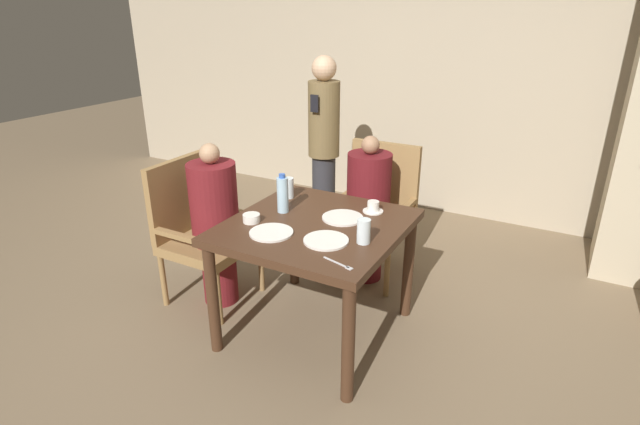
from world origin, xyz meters
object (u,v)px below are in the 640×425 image
diner_in_left_chair (216,224)px  glass_tall_near (364,231)px  diner_in_far_chair (368,208)px  chair_far_side (376,207)px  teacup_with_saucer (373,207)px  glass_tall_mid (288,188)px  bowl_small (251,218)px  plate_main_left (326,240)px  water_bottle (283,194)px  plate_main_right (271,233)px  plate_dessert_center (343,218)px  chair_left_side (199,228)px  standing_host (324,143)px

diner_in_left_chair → glass_tall_near: size_ratio=8.41×
diner_in_far_chair → glass_tall_near: bearing=-68.4°
chair_far_side → diner_in_far_chair: size_ratio=0.89×
teacup_with_saucer → glass_tall_near: 0.45m
teacup_with_saucer → glass_tall_mid: (-0.60, -0.04, 0.04)m
diner_in_left_chair → bowl_small: bearing=-21.2°
diner_in_far_chair → plate_main_left: size_ratio=4.47×
diner_in_far_chair → water_bottle: bearing=-110.1°
diner_in_far_chair → bowl_small: diner_in_far_chair is taller
diner_in_far_chair → glass_tall_near: (0.35, -0.90, 0.25)m
glass_tall_near → glass_tall_mid: size_ratio=1.00×
plate_main_right → plate_dessert_center: (0.26, 0.39, 0.00)m
chair_left_side → plate_dessert_center: bearing=7.6°
plate_main_left → bowl_small: 0.52m
diner_in_far_chair → plate_dessert_center: diner_in_far_chair is taller
plate_main_right → bowl_small: bowl_small is taller
chair_left_side → plate_main_left: size_ratio=4.00×
standing_host → glass_tall_near: (1.02, -1.46, -0.02)m
diner_in_left_chair → glass_tall_mid: (0.40, 0.29, 0.24)m
teacup_with_saucer → plate_main_left: bearing=-96.6°
water_bottle → bowl_small: bearing=-109.2°
plate_main_left → glass_tall_mid: bearing=138.6°
bowl_small → glass_tall_near: bearing=5.0°
chair_far_side → plate_dessert_center: chair_far_side is taller
plate_main_left → glass_tall_mid: 0.72m
plate_main_right → glass_tall_mid: 0.58m
plate_main_right → plate_dessert_center: size_ratio=1.00×
standing_host → glass_tall_mid: (0.30, -1.06, -0.02)m
chair_left_side → diner_in_left_chair: bearing=0.0°
plate_main_left → plate_dessert_center: (-0.06, 0.33, 0.00)m
teacup_with_saucer → water_bottle: (-0.50, -0.27, 0.09)m
standing_host → teacup_with_saucer: size_ratio=12.32×
diner_in_left_chair → chair_far_side: size_ratio=1.15×
chair_left_side → glass_tall_mid: chair_left_side is taller
chair_far_side → glass_tall_near: size_ratio=7.31×
chair_left_side → bowl_small: chair_left_side is taller
chair_far_side → plate_dessert_center: bearing=-82.3°
plate_main_left → glass_tall_mid: size_ratio=1.83×
plate_main_left → bowl_small: (-0.52, 0.02, 0.02)m
water_bottle → plate_main_right: bearing=-69.3°
chair_left_side → chair_far_side: (0.93, 0.95, 0.00)m
diner_in_far_chair → standing_host: standing_host is taller
chair_far_side → diner_in_left_chair: bearing=-129.4°
plate_dessert_center → glass_tall_mid: glass_tall_mid is taller
diner_in_far_chair → plate_main_right: (-0.15, -1.04, 0.19)m
chair_far_side → plate_main_left: (0.17, -1.14, 0.24)m
plate_main_right → glass_tall_mid: glass_tall_mid is taller
standing_host → water_bottle: standing_host is taller
diner_in_left_chair → standing_host: bearing=85.5°
water_bottle → glass_tall_mid: bearing=114.4°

